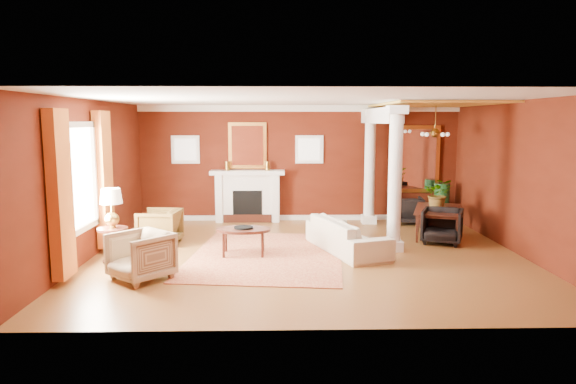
{
  "coord_description": "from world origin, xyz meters",
  "views": [
    {
      "loc": [
        -0.57,
        -9.42,
        2.52
      ],
      "look_at": [
        -0.35,
        0.38,
        1.15
      ],
      "focal_mm": 32.0,
      "sensor_mm": 36.0,
      "label": 1
    }
  ],
  "objects_px": {
    "coffee_table": "(244,231)",
    "dining_table": "(440,214)",
    "armchair_leopard": "(160,225)",
    "armchair_stripe": "(141,254)",
    "sofa": "(347,230)",
    "side_table": "(112,214)"
  },
  "relations": [
    {
      "from": "armchair_leopard",
      "to": "dining_table",
      "type": "relative_size",
      "value": 0.46
    },
    {
      "from": "sofa",
      "to": "side_table",
      "type": "bearing_deg",
      "value": 80.1
    },
    {
      "from": "sofa",
      "to": "armchair_leopard",
      "type": "bearing_deg",
      "value": 61.19
    },
    {
      "from": "sofa",
      "to": "armchair_leopard",
      "type": "relative_size",
      "value": 2.72
    },
    {
      "from": "side_table",
      "to": "dining_table",
      "type": "bearing_deg",
      "value": 16.73
    },
    {
      "from": "sofa",
      "to": "armchair_stripe",
      "type": "bearing_deg",
      "value": 97.09
    },
    {
      "from": "armchair_leopard",
      "to": "coffee_table",
      "type": "height_order",
      "value": "armchair_leopard"
    },
    {
      "from": "armchair_leopard",
      "to": "side_table",
      "type": "height_order",
      "value": "side_table"
    },
    {
      "from": "sofa",
      "to": "armchair_leopard",
      "type": "distance_m",
      "value": 3.82
    },
    {
      "from": "coffee_table",
      "to": "dining_table",
      "type": "relative_size",
      "value": 0.59
    },
    {
      "from": "sofa",
      "to": "armchair_stripe",
      "type": "xyz_separation_m",
      "value": [
        -3.53,
        -1.72,
        -0.0
      ]
    },
    {
      "from": "armchair_stripe",
      "to": "dining_table",
      "type": "xyz_separation_m",
      "value": [
        5.73,
        2.99,
        0.06
      ]
    },
    {
      "from": "sofa",
      "to": "side_table",
      "type": "height_order",
      "value": "side_table"
    },
    {
      "from": "coffee_table",
      "to": "dining_table",
      "type": "bearing_deg",
      "value": 20.06
    },
    {
      "from": "armchair_leopard",
      "to": "coffee_table",
      "type": "bearing_deg",
      "value": 68.79
    },
    {
      "from": "armchair_leopard",
      "to": "side_table",
      "type": "xyz_separation_m",
      "value": [
        -0.53,
        -1.34,
        0.48
      ]
    },
    {
      "from": "armchair_stripe",
      "to": "dining_table",
      "type": "distance_m",
      "value": 6.47
    },
    {
      "from": "coffee_table",
      "to": "side_table",
      "type": "height_order",
      "value": "side_table"
    },
    {
      "from": "coffee_table",
      "to": "dining_table",
      "type": "height_order",
      "value": "dining_table"
    },
    {
      "from": "armchair_leopard",
      "to": "dining_table",
      "type": "height_order",
      "value": "dining_table"
    },
    {
      "from": "dining_table",
      "to": "sofa",
      "type": "bearing_deg",
      "value": 138.42
    },
    {
      "from": "armchair_stripe",
      "to": "coffee_table",
      "type": "distance_m",
      "value": 2.12
    }
  ]
}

